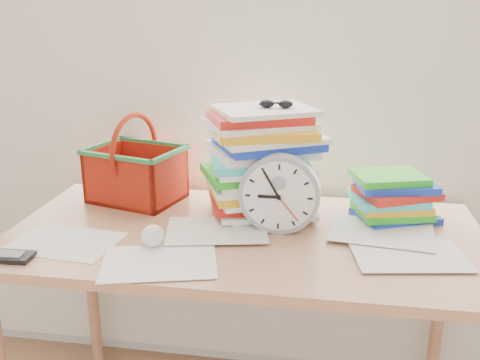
% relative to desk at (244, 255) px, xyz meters
% --- Properties ---
extents(curtain, '(2.40, 0.01, 2.50)m').
position_rel_desk_xyz_m(curtain, '(0.00, 0.38, 0.62)').
color(curtain, white).
rests_on(curtain, room_shell).
extents(desk, '(1.40, 0.70, 0.75)m').
position_rel_desk_xyz_m(desk, '(0.00, 0.00, 0.00)').
color(desk, '#B27853').
rests_on(desk, ground).
extents(paper_stack, '(0.42, 0.39, 0.34)m').
position_rel_desk_xyz_m(paper_stack, '(0.03, 0.17, 0.25)').
color(paper_stack, white).
rests_on(paper_stack, desk).
extents(clock, '(0.24, 0.05, 0.24)m').
position_rel_desk_xyz_m(clock, '(0.10, 0.02, 0.19)').
color(clock, '#9299A0').
rests_on(clock, desk).
extents(sunglasses, '(0.12, 0.10, 0.03)m').
position_rel_desk_xyz_m(sunglasses, '(0.07, 0.17, 0.43)').
color(sunglasses, black).
rests_on(sunglasses, paper_stack).
extents(book_stack, '(0.30, 0.26, 0.15)m').
position_rel_desk_xyz_m(book_stack, '(0.44, 0.16, 0.15)').
color(book_stack, white).
rests_on(book_stack, desk).
extents(basket, '(0.35, 0.30, 0.30)m').
position_rel_desk_xyz_m(basket, '(-0.41, 0.22, 0.22)').
color(basket, '#B82A11').
rests_on(basket, desk).
extents(crumpled_ball, '(0.06, 0.06, 0.06)m').
position_rel_desk_xyz_m(crumpled_ball, '(-0.24, -0.14, 0.11)').
color(crumpled_ball, white).
rests_on(crumpled_ball, desk).
extents(calculator, '(0.14, 0.07, 0.01)m').
position_rel_desk_xyz_m(calculator, '(-0.59, -0.27, 0.08)').
color(calculator, black).
rests_on(calculator, desk).
extents(scattered_papers, '(1.26, 0.42, 0.02)m').
position_rel_desk_xyz_m(scattered_papers, '(0.00, 0.00, 0.08)').
color(scattered_papers, white).
rests_on(scattered_papers, desk).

